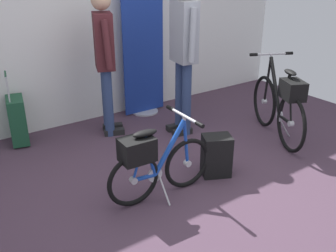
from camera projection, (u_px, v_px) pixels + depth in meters
ground_plane at (202, 190)px, 3.52m from camera, size 6.16×6.16×0.00m
back_wall at (88, 2)px, 4.61m from camera, size 6.16×0.10×2.95m
floor_banner_stand at (143, 55)px, 5.00m from camera, size 0.60×0.36×1.78m
folding_bike_foreground at (154, 161)px, 3.27m from camera, size 1.03×0.53×0.74m
display_bike_left at (280, 104)px, 4.35m from camera, size 0.68×1.25×0.95m
visitor_near_wall at (184, 46)px, 4.31m from camera, size 0.30×0.53×1.80m
visitor_browsing at (105, 56)px, 4.32m from camera, size 0.35×0.50×1.66m
rolling_suitcase at (18, 120)px, 4.32m from camera, size 0.25×0.39×0.83m
backpack_on_floor at (216, 156)px, 3.70m from camera, size 0.33×0.31×0.41m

